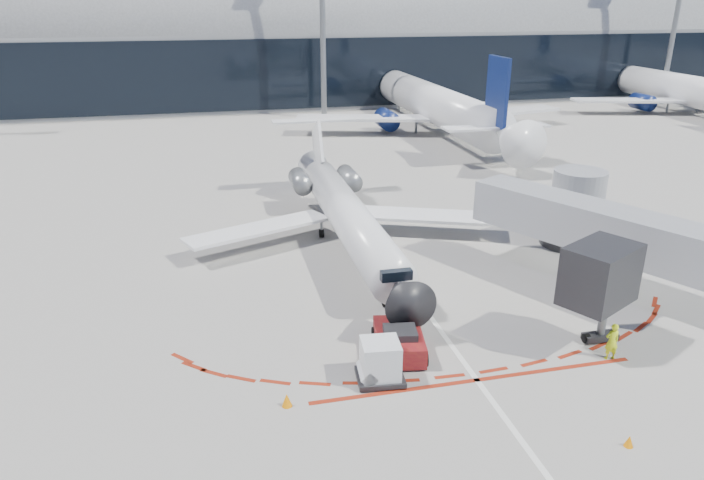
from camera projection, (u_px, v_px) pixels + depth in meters
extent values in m
plane|color=gray|center=(395.00, 269.00, 36.15)|extent=(260.00, 260.00, 0.00)
cube|color=silver|center=(386.00, 256.00, 37.96)|extent=(0.25, 40.00, 0.01)
cube|color=maroon|center=(477.00, 380.00, 25.72)|extent=(14.00, 0.25, 0.01)
cube|color=#96999C|center=(269.00, 65.00, 93.26)|extent=(150.00, 24.00, 10.00)
cylinder|color=#96999C|center=(268.00, 30.00, 91.44)|extent=(150.00, 24.00, 24.00)
cube|color=black|center=(279.00, 75.00, 82.34)|extent=(150.00, 0.20, 9.00)
cube|color=#9C9EA5|center=(588.00, 224.00, 32.67)|extent=(8.22, 12.61, 2.30)
cube|color=black|center=(600.00, 274.00, 26.82)|extent=(3.86, 3.44, 2.60)
cylinder|color=slate|center=(603.00, 317.00, 28.23)|extent=(0.36, 0.36, 2.40)
cube|color=black|center=(600.00, 336.00, 28.58)|extent=(1.60, 0.60, 0.30)
cylinder|color=#9C9EA5|center=(576.00, 208.00, 38.96)|extent=(3.20, 3.20, 4.80)
cylinder|color=black|center=(572.00, 240.00, 39.75)|extent=(4.00, 4.00, 0.50)
cylinder|color=slate|center=(323.00, 15.00, 76.18)|extent=(0.70, 0.70, 25.00)
cylinder|color=slate|center=(677.00, 13.00, 86.81)|extent=(0.70, 0.70, 25.00)
cylinder|color=white|center=(349.00, 217.00, 38.40)|extent=(2.38, 19.38, 2.38)
cone|color=black|center=(403.00, 294.00, 28.50)|extent=(2.38, 2.47, 2.38)
cone|color=white|center=(316.00, 170.00, 48.62)|extent=(2.38, 3.17, 2.38)
cube|color=black|center=(394.00, 272.00, 29.60)|extent=(1.50, 1.23, 0.48)
cube|color=white|center=(258.00, 229.00, 38.72)|extent=(9.43, 5.59, 0.27)
cube|color=white|center=(425.00, 216.00, 41.05)|extent=(9.43, 5.59, 0.27)
cube|color=white|center=(318.00, 146.00, 47.05)|extent=(0.22, 4.13, 4.21)
cube|color=white|center=(313.00, 120.00, 48.15)|extent=(6.34, 1.41, 0.14)
cylinder|color=slate|center=(300.00, 181.00, 44.96)|extent=(1.32, 2.99, 1.32)
cylinder|color=slate|center=(349.00, 178.00, 45.73)|extent=(1.32, 2.99, 1.32)
cylinder|color=black|center=(385.00, 302.00, 31.72)|extent=(0.19, 0.49, 0.49)
cylinder|color=black|center=(322.00, 233.00, 40.76)|extent=(0.26, 0.56, 0.56)
cylinder|color=black|center=(361.00, 230.00, 41.33)|extent=(0.26, 0.56, 0.56)
cylinder|color=slate|center=(385.00, 298.00, 31.63)|extent=(0.16, 0.16, 0.97)
cube|color=#600D16|center=(399.00, 341.00, 27.52)|extent=(2.56, 3.54, 0.91)
cube|color=black|center=(400.00, 333.00, 27.02)|extent=(1.61, 1.44, 0.35)
cylinder|color=slate|center=(393.00, 321.00, 29.66)|extent=(0.57, 2.60, 0.10)
cylinder|color=black|center=(379.00, 360.00, 26.53)|extent=(0.39, 0.69, 0.65)
cylinder|color=black|center=(424.00, 359.00, 26.62)|extent=(0.39, 0.69, 0.65)
cylinder|color=black|center=(375.00, 334.00, 28.59)|extent=(0.39, 0.69, 0.65)
cylinder|color=black|center=(417.00, 333.00, 28.69)|extent=(0.39, 0.69, 0.65)
imported|color=#E4FF1A|center=(612.00, 341.00, 26.94)|extent=(0.65, 0.46, 1.71)
cube|color=black|center=(380.00, 377.00, 25.65)|extent=(2.06, 1.81, 0.21)
cube|color=silver|center=(380.00, 359.00, 25.34)|extent=(1.66, 1.58, 1.53)
cylinder|color=black|center=(364.00, 389.00, 25.01)|extent=(0.11, 0.20, 0.19)
cylinder|color=black|center=(401.00, 386.00, 25.20)|extent=(0.11, 0.20, 0.19)
cylinder|color=black|center=(359.00, 371.00, 26.16)|extent=(0.11, 0.20, 0.19)
cylinder|color=black|center=(395.00, 369.00, 26.34)|extent=(0.11, 0.20, 0.19)
cone|color=orange|center=(287.00, 400.00, 24.00)|extent=(0.40, 0.40, 0.55)
cone|color=orange|center=(629.00, 441.00, 21.87)|extent=(0.32, 0.32, 0.45)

